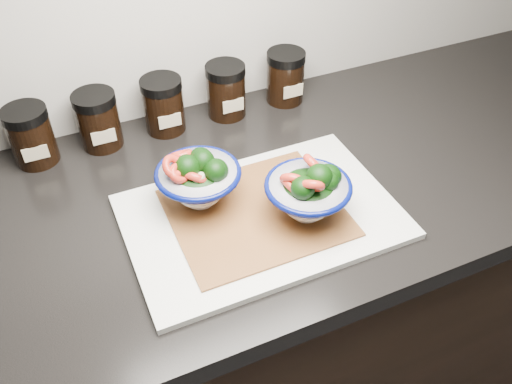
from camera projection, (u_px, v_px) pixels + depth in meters
name	position (u px, v px, depth m)	size (l,w,h in m)	color
cabinet	(231.00, 344.00, 1.27)	(3.43, 0.58, 0.86)	black
countertop	(223.00, 205.00, 0.97)	(3.50, 0.60, 0.04)	black
cutting_board	(261.00, 217.00, 0.91)	(0.45, 0.30, 0.01)	silver
bamboo_mat	(256.00, 212.00, 0.91)	(0.28, 0.24, 0.00)	#9F622F
bowl_left	(199.00, 179.00, 0.90)	(0.14, 0.14, 0.11)	white
bowl_right	(309.00, 193.00, 0.87)	(0.14, 0.14, 0.11)	white
spice_jar_a	(31.00, 136.00, 1.00)	(0.08, 0.08, 0.11)	black
spice_jar_b	(98.00, 120.00, 1.04)	(0.08, 0.08, 0.11)	black
spice_jar_c	(163.00, 105.00, 1.07)	(0.08, 0.08, 0.11)	black
spice_jar_d	(226.00, 90.00, 1.12)	(0.08, 0.08, 0.11)	black
spice_jar_e	(285.00, 77.00, 1.16)	(0.08, 0.08, 0.11)	black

